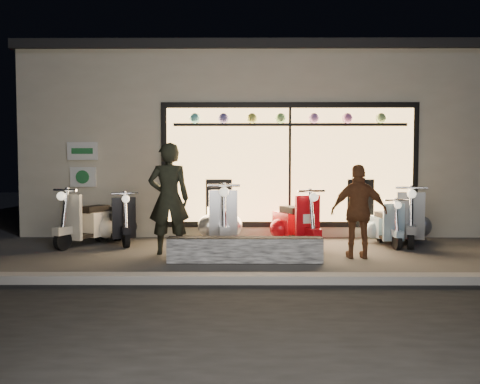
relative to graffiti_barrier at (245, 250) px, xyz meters
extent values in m
plane|color=#383533|center=(0.16, 0.65, -0.20)|extent=(40.00, 40.00, 0.00)
cube|color=slate|center=(0.16, -1.35, -0.14)|extent=(40.00, 0.25, 0.12)
cube|color=beige|center=(0.16, 5.65, 1.80)|extent=(10.00, 6.00, 4.00)
cube|color=black|center=(0.16, 5.65, 3.90)|extent=(10.20, 6.20, 0.20)
cube|color=black|center=(0.96, 2.63, 1.35)|extent=(5.45, 0.06, 2.65)
cube|color=#FFBF6B|center=(0.96, 2.59, 1.35)|extent=(5.20, 0.04, 2.40)
cube|color=black|center=(0.96, 2.55, 2.20)|extent=(4.90, 0.06, 0.06)
cube|color=white|center=(-3.44, 2.61, 1.65)|extent=(0.65, 0.04, 0.38)
cube|color=white|center=(-3.44, 2.61, 1.10)|extent=(0.55, 0.04, 0.42)
cube|color=black|center=(0.00, 0.00, 0.00)|extent=(2.43, 0.28, 0.40)
cylinder|color=black|center=(-0.36, 0.94, -0.01)|extent=(0.16, 0.39, 0.38)
cylinder|color=black|center=(-0.50, 2.06, -0.01)|extent=(0.18, 0.40, 0.38)
cube|color=silver|center=(-0.39, 1.18, 0.43)|extent=(0.52, 0.14, 0.92)
cube|color=silver|center=(-0.48, 1.95, 0.23)|extent=(0.56, 0.84, 0.52)
cube|color=black|center=(-0.47, 1.84, 0.54)|extent=(0.39, 0.66, 0.13)
sphere|color=#FFF2CC|center=(-0.36, 0.93, 0.87)|extent=(0.19, 0.19, 0.17)
cylinder|color=black|center=(1.22, 0.91, -0.02)|extent=(0.22, 0.36, 0.35)
cylinder|color=black|center=(0.85, 1.88, -0.02)|extent=(0.24, 0.37, 0.35)
cube|color=#B30B13|center=(1.14, 1.11, 0.38)|extent=(0.47, 0.23, 0.85)
cube|color=#B30B13|center=(0.89, 1.78, 0.19)|extent=(0.66, 0.83, 0.47)
cube|color=black|center=(0.93, 1.68, 0.48)|extent=(0.47, 0.64, 0.12)
sphere|color=#FFF2CC|center=(1.22, 0.90, 0.78)|extent=(0.20, 0.20, 0.15)
cylinder|color=black|center=(-2.22, 1.34, -0.04)|extent=(0.22, 0.34, 0.33)
cylinder|color=black|center=(-2.62, 2.22, -0.04)|extent=(0.24, 0.35, 0.33)
cube|color=black|center=(-2.30, 1.53, 0.34)|extent=(0.43, 0.25, 0.79)
cube|color=black|center=(-2.58, 2.13, 0.17)|extent=(0.65, 0.78, 0.44)
cube|color=black|center=(-2.54, 2.04, 0.44)|extent=(0.47, 0.60, 0.12)
sphere|color=#FFF2CC|center=(-2.21, 1.33, 0.72)|extent=(0.19, 0.19, 0.14)
cylinder|color=black|center=(-3.30, 1.07, -0.02)|extent=(0.24, 0.36, 0.35)
cylinder|color=black|center=(-2.87, 2.01, -0.02)|extent=(0.26, 0.37, 0.35)
cube|color=beige|center=(-3.21, 1.27, 0.38)|extent=(0.46, 0.27, 0.85)
cube|color=beige|center=(-2.91, 1.92, 0.19)|extent=(0.70, 0.84, 0.48)
cube|color=black|center=(-2.96, 1.83, 0.48)|extent=(0.51, 0.65, 0.12)
sphere|color=#FFF2CC|center=(-3.31, 1.06, 0.79)|extent=(0.21, 0.21, 0.16)
cylinder|color=black|center=(2.78, 1.15, -0.05)|extent=(0.10, 0.30, 0.29)
cylinder|color=black|center=(2.74, 2.01, -0.05)|extent=(0.12, 0.30, 0.29)
cube|color=#85A8BD|center=(2.78, 1.33, 0.28)|extent=(0.40, 0.08, 0.70)
cube|color=#85A8BD|center=(2.75, 1.92, 0.13)|extent=(0.39, 0.62, 0.40)
cube|color=black|center=(2.75, 1.84, 0.37)|extent=(0.26, 0.49, 0.10)
sphere|color=#FFF2CC|center=(2.78, 1.14, 0.62)|extent=(0.14, 0.14, 0.13)
cylinder|color=black|center=(3.04, 1.17, -0.02)|extent=(0.21, 0.38, 0.37)
cylinder|color=black|center=(3.37, 2.20, -0.02)|extent=(0.23, 0.39, 0.37)
cube|color=#53565A|center=(3.11, 1.39, 0.40)|extent=(0.49, 0.22, 0.88)
cube|color=#53565A|center=(3.34, 2.09, 0.21)|extent=(0.66, 0.85, 0.49)
cube|color=black|center=(3.30, 1.99, 0.51)|extent=(0.47, 0.66, 0.13)
sphere|color=#FFF2CC|center=(3.04, 1.16, 0.82)|extent=(0.20, 0.20, 0.16)
imported|color=black|center=(-1.31, 0.73, 0.76)|extent=(0.76, 0.55, 1.92)
imported|color=brown|center=(1.88, 0.35, 0.58)|extent=(0.93, 0.44, 1.55)
camera|label=1|loc=(-0.04, -7.32, 1.30)|focal=35.00mm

